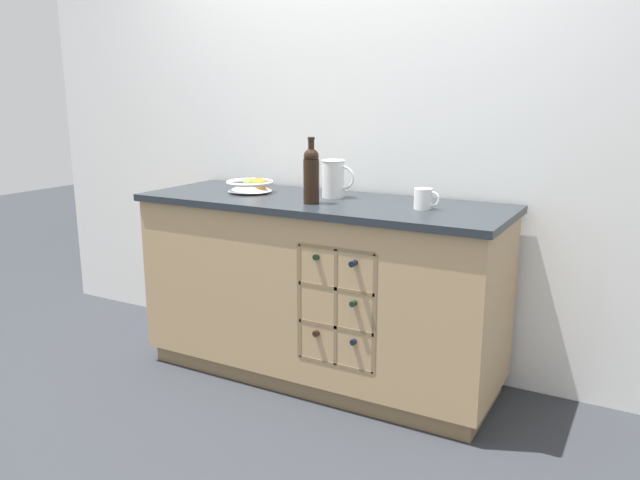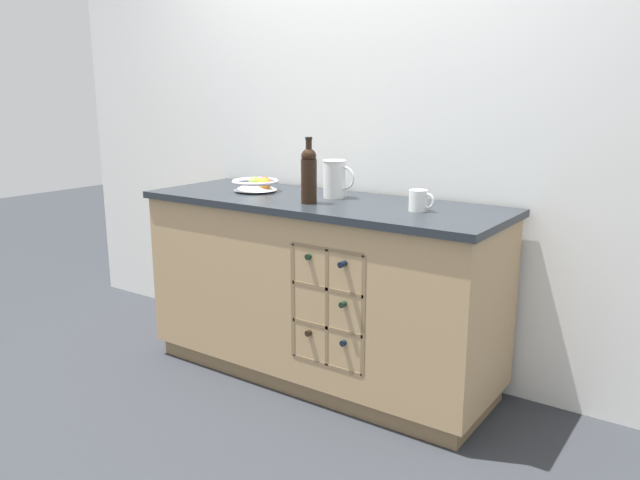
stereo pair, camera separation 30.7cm
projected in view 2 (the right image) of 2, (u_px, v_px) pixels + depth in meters
ground_plane at (320, 374)px, 3.28m from camera, size 14.00×14.00×0.00m
back_wall at (361, 126)px, 3.29m from camera, size 4.40×0.06×2.55m
kitchen_island at (320, 289)px, 3.17m from camera, size 1.86×0.67×0.93m
fruit_bowl at (256, 184)px, 3.31m from camera, size 0.25×0.25×0.08m
white_pitcher at (335, 178)px, 3.10m from camera, size 0.18×0.12×0.19m
ceramic_mug at (419, 201)px, 2.75m from camera, size 0.12×0.08×0.09m
standing_wine_bottle at (309, 174)px, 2.93m from camera, size 0.08×0.08×0.31m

